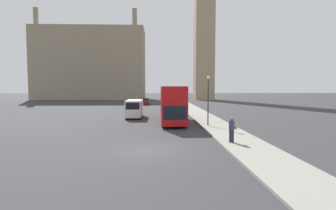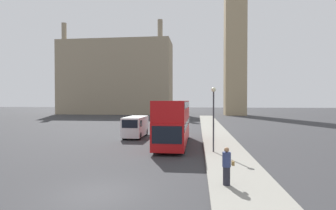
{
  "view_description": "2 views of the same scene",
  "coord_description": "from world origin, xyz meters",
  "px_view_note": "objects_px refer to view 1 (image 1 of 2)",
  "views": [
    {
      "loc": [
        0.57,
        -16.92,
        4.15
      ],
      "look_at": [
        1.79,
        14.7,
        1.92
      ],
      "focal_mm": 28.0,
      "sensor_mm": 36.0,
      "label": 1
    },
    {
      "loc": [
        4.48,
        -11.19,
        4.19
      ],
      "look_at": [
        0.96,
        19.71,
        3.67
      ],
      "focal_mm": 28.0,
      "sensor_mm": 36.0,
      "label": 2
    }
  ],
  "objects_px": {
    "white_van": "(134,108)",
    "street_lamp": "(208,92)",
    "red_double_decker_bus": "(172,102)",
    "parked_sedan": "(145,102)",
    "pedestrian": "(232,130)"
  },
  "relations": [
    {
      "from": "white_van",
      "to": "street_lamp",
      "type": "bearing_deg",
      "value": -44.84
    },
    {
      "from": "red_double_decker_bus",
      "to": "street_lamp",
      "type": "relative_size",
      "value": 2.15
    },
    {
      "from": "red_double_decker_bus",
      "to": "parked_sedan",
      "type": "height_order",
      "value": "red_double_decker_bus"
    },
    {
      "from": "pedestrian",
      "to": "parked_sedan",
      "type": "relative_size",
      "value": 0.4
    },
    {
      "from": "street_lamp",
      "to": "parked_sedan",
      "type": "xyz_separation_m",
      "value": [
        -8.12,
        33.43,
        -2.85
      ]
    },
    {
      "from": "white_van",
      "to": "red_double_decker_bus",
      "type": "bearing_deg",
      "value": -43.02
    },
    {
      "from": "red_double_decker_bus",
      "to": "white_van",
      "type": "xyz_separation_m",
      "value": [
        -4.78,
        4.46,
        -1.07
      ]
    },
    {
      "from": "pedestrian",
      "to": "street_lamp",
      "type": "distance_m",
      "value": 8.56
    },
    {
      "from": "parked_sedan",
      "to": "white_van",
      "type": "bearing_deg",
      "value": -90.39
    },
    {
      "from": "white_van",
      "to": "pedestrian",
      "type": "xyz_separation_m",
      "value": [
        8.44,
        -16.43,
        -0.21
      ]
    },
    {
      "from": "street_lamp",
      "to": "white_van",
      "type": "bearing_deg",
      "value": 135.16
    },
    {
      "from": "red_double_decker_bus",
      "to": "white_van",
      "type": "distance_m",
      "value": 6.62
    },
    {
      "from": "white_van",
      "to": "parked_sedan",
      "type": "bearing_deg",
      "value": 89.61
    },
    {
      "from": "street_lamp",
      "to": "parked_sedan",
      "type": "relative_size",
      "value": 1.12
    },
    {
      "from": "red_double_decker_bus",
      "to": "pedestrian",
      "type": "height_order",
      "value": "red_double_decker_bus"
    }
  ]
}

